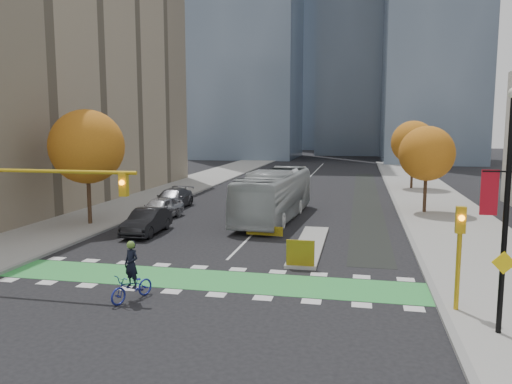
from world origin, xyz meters
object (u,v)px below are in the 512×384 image
at_px(tree_east_near, 427,154).
at_px(parked_car_b, 147,221).
at_px(traffic_signal_west, 22,195).
at_px(hazard_board, 300,253).
at_px(banner_lamppost, 507,202).
at_px(parked_car_a, 160,208).
at_px(bus, 274,195).
at_px(traffic_signal_east, 459,243).
at_px(cyclist, 132,281).
at_px(parked_car_c, 172,199).
at_px(tree_east_far, 413,142).
at_px(tree_west, 87,147).

xyz_separation_m(tree_east_near, parked_car_b, (-18.83, -11.82, -4.03)).
bearing_deg(traffic_signal_west, hazard_board, 21.55).
bearing_deg(banner_lamppost, parked_car_a, 137.81).
bearing_deg(bus, tree_east_near, 26.92).
relative_size(traffic_signal_east, banner_lamppost, 0.50).
height_order(traffic_signal_east, banner_lamppost, banner_lamppost).
height_order(banner_lamppost, bus, banner_lamppost).
bearing_deg(traffic_signal_west, cyclist, -12.00).
distance_m(banner_lamppost, parked_car_b, 22.61).
height_order(cyclist, bus, bus).
bearing_deg(traffic_signal_west, parked_car_b, 84.15).
bearing_deg(parked_car_a, traffic_signal_east, -33.29).
relative_size(banner_lamppost, parked_car_c, 1.43).
bearing_deg(hazard_board, tree_east_near, 65.80).
height_order(hazard_board, parked_car_a, parked_car_a).
relative_size(tree_east_far, cyclist, 3.09).
distance_m(cyclist, parked_car_b, 12.81).
bearing_deg(tree_west, bus, 22.43).
bearing_deg(traffic_signal_west, tree_east_far, 62.05).
xyz_separation_m(cyclist, parked_car_b, (-4.67, 11.92, 0.00)).
height_order(tree_west, bus, tree_west).
xyz_separation_m(tree_west, traffic_signal_west, (4.07, -12.51, -1.58)).
bearing_deg(traffic_signal_east, bus, 119.56).
relative_size(tree_west, parked_car_a, 1.66).
bearing_deg(tree_east_far, tree_west, -133.30).
bearing_deg(tree_east_far, traffic_signal_west, -117.95).
xyz_separation_m(hazard_board, tree_east_far, (8.50, 33.80, 4.44)).
bearing_deg(tree_east_far, banner_lamppost, -91.41).
height_order(tree_east_far, parked_car_c, tree_east_far).
bearing_deg(tree_west, tree_east_far, 46.70).
bearing_deg(parked_car_b, cyclist, -70.23).
xyz_separation_m(traffic_signal_west, parked_car_b, (1.10, 10.70, -3.20)).
relative_size(parked_car_a, parked_car_c, 0.85).
bearing_deg(bus, traffic_signal_west, -111.37).
relative_size(bus, parked_car_b, 2.68).
xyz_separation_m(hazard_board, tree_west, (-16.00, 7.80, 4.82)).
xyz_separation_m(tree_east_near, bus, (-11.52, -4.85, -2.98)).
xyz_separation_m(tree_east_near, tree_east_far, (0.50, 16.00, 0.38)).
relative_size(traffic_signal_west, parked_car_b, 1.69).
height_order(tree_east_near, tree_east_far, tree_east_far).
bearing_deg(cyclist, tree_east_far, 91.89).
relative_size(tree_west, traffic_signal_west, 0.96).
bearing_deg(hazard_board, bus, 105.19).
bearing_deg(parked_car_c, hazard_board, -51.04).
bearing_deg(bus, parked_car_a, -162.87).
relative_size(cyclist, parked_car_b, 0.49).
bearing_deg(tree_west, traffic_signal_east, -29.07).
bearing_deg(tree_east_far, parked_car_b, -124.80).
bearing_deg(parked_car_a, banner_lamppost, -35.20).
distance_m(hazard_board, traffic_signal_east, 8.26).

